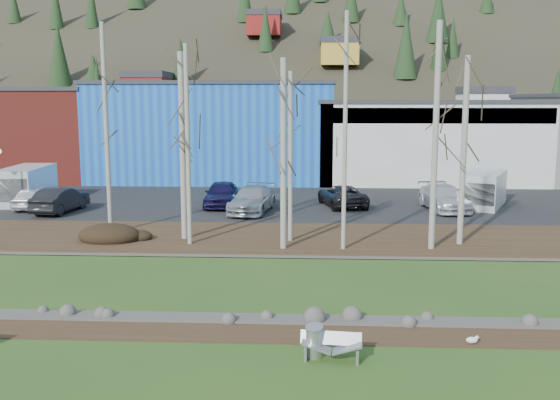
# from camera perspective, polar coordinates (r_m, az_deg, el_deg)

# --- Properties ---
(ground) EXTENTS (200.00, 200.00, 0.00)m
(ground) POSITION_cam_1_polar(r_m,az_deg,el_deg) (16.99, -5.48, -14.46)
(ground) COLOR #304D1C
(ground) RESTS_ON ground
(dirt_strip) EXTENTS (80.00, 1.80, 0.03)m
(dirt_strip) POSITION_cam_1_polar(r_m,az_deg,el_deg) (18.91, -4.53, -11.89)
(dirt_strip) COLOR #382616
(dirt_strip) RESTS_ON ground
(near_bank_rocks) EXTENTS (80.00, 0.80, 0.50)m
(near_bank_rocks) POSITION_cam_1_polar(r_m,az_deg,el_deg) (19.84, -4.15, -10.90)
(near_bank_rocks) COLOR #47423D
(near_bank_rocks) RESTS_ON ground
(river) EXTENTS (80.00, 8.00, 0.90)m
(river) POSITION_cam_1_polar(r_m,az_deg,el_deg) (23.71, -2.93, -7.52)
(river) COLOR #151B32
(river) RESTS_ON ground
(far_bank_rocks) EXTENTS (80.00, 0.80, 0.46)m
(far_bank_rocks) POSITION_cam_1_polar(r_m,az_deg,el_deg) (27.65, -2.07, -5.09)
(far_bank_rocks) COLOR #47423D
(far_bank_rocks) RESTS_ON ground
(far_bank) EXTENTS (80.00, 7.00, 0.15)m
(far_bank) POSITION_cam_1_polar(r_m,az_deg,el_deg) (30.73, -1.55, -3.49)
(far_bank) COLOR #382616
(far_bank) RESTS_ON ground
(parking_lot) EXTENTS (80.00, 14.00, 0.14)m
(parking_lot) POSITION_cam_1_polar(r_m,az_deg,el_deg) (41.02, -0.41, -0.29)
(parking_lot) COLOR black
(parking_lot) RESTS_ON ground
(building_brick) EXTENTS (16.32, 12.24, 7.80)m
(building_brick) POSITION_cam_1_polar(r_m,az_deg,el_deg) (60.52, -23.02, 5.68)
(building_brick) COLOR maroon
(building_brick) RESTS_ON ground
(building_blue) EXTENTS (20.40, 12.24, 8.30)m
(building_blue) POSITION_cam_1_polar(r_m,az_deg,el_deg) (55.10, -5.84, 6.35)
(building_blue) COLOR blue
(building_blue) RESTS_ON ground
(building_white) EXTENTS (18.36, 12.24, 6.80)m
(building_white) POSITION_cam_1_polar(r_m,az_deg,el_deg) (55.33, 13.01, 5.40)
(building_white) COLOR silver
(building_white) RESTS_ON ground
(hillside) EXTENTS (160.00, 72.00, 35.00)m
(hillside) POSITION_cam_1_polar(r_m,az_deg,el_deg) (100.00, 1.61, 15.28)
(hillside) COLOR #2E291D
(hillside) RESTS_ON ground
(bench_damaged) EXTENTS (1.65, 0.67, 0.72)m
(bench_damaged) POSITION_cam_1_polar(r_m,az_deg,el_deg) (16.94, 4.74, -13.19)
(bench_damaged) COLOR #B1B4B7
(bench_damaged) RESTS_ON ground
(litter_bin) EXTENTS (0.60, 0.60, 0.80)m
(litter_bin) POSITION_cam_1_polar(r_m,az_deg,el_deg) (17.06, 3.15, -12.88)
(litter_bin) COLOR #B1B4B7
(litter_bin) RESTS_ON ground
(seagull) EXTENTS (0.39, 0.18, 0.28)m
(seagull) POSITION_cam_1_polar(r_m,az_deg,el_deg) (18.66, 17.17, -12.12)
(seagull) COLOR gold
(seagull) RESTS_ON ground
(dirt_mound) EXTENTS (3.00, 2.12, 0.59)m
(dirt_mound) POSITION_cam_1_polar(r_m,az_deg,el_deg) (30.95, -15.32, -3.03)
(dirt_mound) COLOR black
(dirt_mound) RESTS_ON far_bank
(birch_0) EXTENTS (0.22, 0.22, 10.35)m
(birch_0) POSITION_cam_1_polar(r_m,az_deg,el_deg) (32.07, -15.59, 6.19)
(birch_0) COLOR #A5A295
(birch_0) RESTS_ON far_bank
(birch_1) EXTENTS (0.29, 0.29, 8.86)m
(birch_1) POSITION_cam_1_polar(r_m,az_deg,el_deg) (30.04, -8.90, 4.81)
(birch_1) COLOR #A5A295
(birch_1) RESTS_ON far_bank
(birch_2) EXTENTS (0.22, 0.22, 9.13)m
(birch_2) POSITION_cam_1_polar(r_m,az_deg,el_deg) (28.88, -8.43, 4.92)
(birch_2) COLOR #A5A295
(birch_2) RESTS_ON far_bank
(birch_3) EXTENTS (0.27, 0.27, 8.45)m
(birch_3) POSITION_cam_1_polar(r_m,az_deg,el_deg) (27.67, 0.32, 4.13)
(birch_3) COLOR #A5A295
(birch_3) RESTS_ON far_bank
(birch_4) EXTENTS (0.21, 0.21, 7.95)m
(birch_4) POSITION_cam_1_polar(r_m,az_deg,el_deg) (29.26, 0.96, 3.91)
(birch_4) COLOR #A5A295
(birch_4) RESTS_ON far_bank
(birch_5) EXTENTS (0.19, 0.19, 10.41)m
(birch_5) POSITION_cam_1_polar(r_m,az_deg,el_deg) (27.63, 5.97, 6.11)
(birch_5) COLOR #A5A295
(birch_5) RESTS_ON far_bank
(birch_6) EXTENTS (0.27, 0.27, 10.01)m
(birch_6) POSITION_cam_1_polar(r_m,az_deg,el_deg) (28.38, 14.02, 5.56)
(birch_6) COLOR #A5A295
(birch_6) RESTS_ON far_bank
(birch_7) EXTENTS (0.27, 0.27, 8.61)m
(birch_7) POSITION_cam_1_polar(r_m,az_deg,el_deg) (29.74, 16.45, 4.26)
(birch_7) COLOR #A5A295
(birch_7) RESTS_ON far_bank
(car_0) EXTENTS (1.67, 4.00, 1.35)m
(car_0) POSITION_cam_1_polar(r_m,az_deg,el_deg) (41.44, -21.55, 0.20)
(car_0) COLOR white
(car_0) RESTS_ON parking_lot
(car_1) EXTENTS (2.10, 4.69, 1.50)m
(car_1) POSITION_cam_1_polar(r_m,az_deg,el_deg) (39.49, -19.44, 0.02)
(car_1) COLOR black
(car_1) RESTS_ON parking_lot
(car_2) EXTENTS (2.85, 5.48, 1.52)m
(car_2) POSITION_cam_1_polar(r_m,az_deg,el_deg) (37.33, -2.57, 0.05)
(car_2) COLOR #A3A9AC
(car_2) RESTS_ON parking_lot
(car_3) EXTENTS (1.92, 4.67, 1.58)m
(car_3) POSITION_cam_1_polar(r_m,az_deg,el_deg) (39.49, -5.39, 0.57)
(car_3) COLOR #191542
(car_3) RESTS_ON parking_lot
(car_4) EXTENTS (3.35, 5.27, 1.35)m
(car_4) POSITION_cam_1_polar(r_m,az_deg,el_deg) (39.52, 5.70, 0.40)
(car_4) COLOR black
(car_4) RESTS_ON parking_lot
(car_5) EXTENTS (2.74, 5.43, 1.51)m
(car_5) POSITION_cam_1_polar(r_m,az_deg,el_deg) (39.29, 14.76, 0.21)
(car_5) COLOR silver
(car_5) RESTS_ON parking_lot
(van_white) EXTENTS (3.89, 5.35, 2.16)m
(van_white) POSITION_cam_1_polar(r_m,az_deg,el_deg) (41.17, 18.13, 0.91)
(van_white) COLOR white
(van_white) RESTS_ON parking_lot
(van_grey) EXTENTS (2.62, 5.50, 2.34)m
(van_grey) POSITION_cam_1_polar(r_m,az_deg,el_deg) (43.73, -22.24, 1.26)
(van_grey) COLOR silver
(van_grey) RESTS_ON parking_lot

